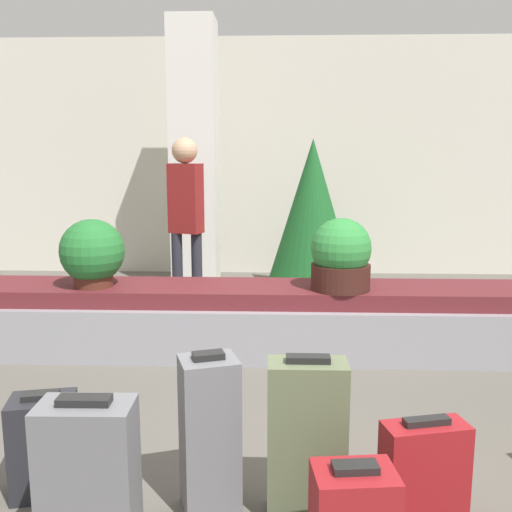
{
  "coord_description": "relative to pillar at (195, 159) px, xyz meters",
  "views": [
    {
      "loc": [
        0.18,
        -2.92,
        1.64
      ],
      "look_at": [
        0.0,
        1.71,
        0.82
      ],
      "focal_mm": 40.0,
      "sensor_mm": 36.0,
      "label": 1
    }
  ],
  "objects": [
    {
      "name": "suitcase_0",
      "position": [
        1.65,
        -4.53,
        -1.35
      ],
      "size": [
        0.4,
        0.24,
        0.51
      ],
      "rotation": [
        0.0,
        0.0,
        0.23
      ],
      "color": "maroon",
      "rests_on": "ground_plane"
    },
    {
      "name": "potted_plant_0",
      "position": [
        -0.52,
        -2.31,
        -0.76
      ],
      "size": [
        0.53,
        0.53,
        0.56
      ],
      "color": "#4C2319",
      "rests_on": "carousel"
    },
    {
      "name": "ground_plane",
      "position": [
        0.82,
        -3.95,
        -1.6
      ],
      "size": [
        18.0,
        18.0,
        0.0
      ],
      "primitive_type": "plane",
      "color": "#59544C"
    },
    {
      "name": "suitcase_6",
      "position": [
        0.26,
        -4.84,
        -1.25
      ],
      "size": [
        0.38,
        0.23,
        0.73
      ],
      "rotation": [
        0.0,
        0.0,
        0.02
      ],
      "color": "slate",
      "rests_on": "ground_plane"
    },
    {
      "name": "pillar",
      "position": [
        0.0,
        0.0,
        0.0
      ],
      "size": [
        0.54,
        0.54,
        3.2
      ],
      "color": "silver",
      "rests_on": "ground_plane"
    },
    {
      "name": "suitcase_7",
      "position": [
        -0.13,
        -4.34,
        -1.35
      ],
      "size": [
        0.35,
        0.29,
        0.52
      ],
      "rotation": [
        0.0,
        0.0,
        0.21
      ],
      "color": "#232328",
      "rests_on": "ground_plane"
    },
    {
      "name": "traveler_0",
      "position": [
        0.08,
        -1.21,
        -0.5
      ],
      "size": [
        0.36,
        0.28,
        1.81
      ],
      "rotation": [
        0.0,
        0.0,
        2.77
      ],
      "color": "#282833",
      "rests_on": "ground_plane"
    },
    {
      "name": "suitcase_4",
      "position": [
        1.13,
        -4.46,
        -1.23
      ],
      "size": [
        0.36,
        0.19,
        0.77
      ],
      "rotation": [
        0.0,
        0.0,
        0.01
      ],
      "color": "#5B6647",
      "rests_on": "ground_plane"
    },
    {
      "name": "decorated_tree",
      "position": [
        1.41,
        -0.05,
        -0.59
      ],
      "size": [
        1.02,
        1.02,
        1.84
      ],
      "color": "#4C331E",
      "rests_on": "ground_plane"
    },
    {
      "name": "suitcase_5",
      "position": [
        0.69,
        -4.44,
        -1.23
      ],
      "size": [
        0.31,
        0.29,
        0.77
      ],
      "rotation": [
        0.0,
        0.0,
        0.32
      ],
      "color": "slate",
      "rests_on": "ground_plane"
    },
    {
      "name": "back_wall",
      "position": [
        0.82,
        1.08,
        0.0
      ],
      "size": [
        18.0,
        0.06,
        3.2
      ],
      "color": "beige",
      "rests_on": "ground_plane"
    },
    {
      "name": "potted_plant_1",
      "position": [
        1.51,
        -2.34,
        -0.76
      ],
      "size": [
        0.48,
        0.48,
        0.58
      ],
      "color": "#381914",
      "rests_on": "carousel"
    },
    {
      "name": "carousel",
      "position": [
        0.82,
        -2.23,
        -1.33
      ],
      "size": [
        6.92,
        0.81,
        0.57
      ],
      "color": "gray",
      "rests_on": "ground_plane"
    }
  ]
}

